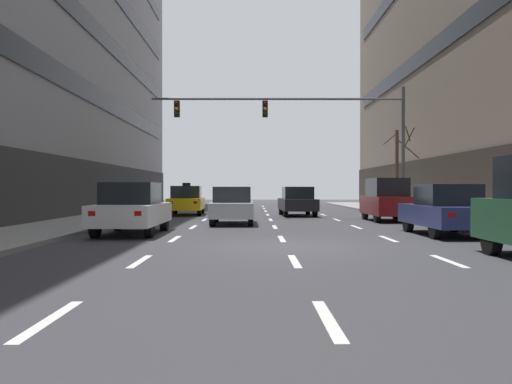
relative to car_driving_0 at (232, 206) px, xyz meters
name	(u,v)px	position (x,y,z in m)	size (l,w,h in m)	color
ground_plane	(286,246)	(1.76, -8.73, -0.79)	(120.00, 120.00, 0.00)	#38383D
lane_stripe_l1_s2	(50,320)	(-1.50, -16.73, -0.79)	(0.16, 2.00, 0.01)	silver
lane_stripe_l1_s3	(140,261)	(-1.50, -11.73, -0.79)	(0.16, 2.00, 0.01)	silver
lane_stripe_l1_s4	(175,239)	(-1.50, -6.73, -0.79)	(0.16, 2.00, 0.01)	silver
lane_stripe_l1_s5	(193,227)	(-1.50, -1.73, -0.79)	(0.16, 2.00, 0.01)	silver
lane_stripe_l1_s6	(204,220)	(-1.50, 3.27, -0.79)	(0.16, 2.00, 0.01)	silver
lane_stripe_l1_s7	(212,215)	(-1.50, 8.27, -0.79)	(0.16, 2.00, 0.01)	silver
lane_stripe_l1_s8	(218,211)	(-1.50, 13.27, -0.79)	(0.16, 2.00, 0.01)	silver
lane_stripe_l1_s9	(222,208)	(-1.50, 18.27, -0.79)	(0.16, 2.00, 0.01)	silver
lane_stripe_l1_s10	(225,206)	(-1.50, 23.27, -0.79)	(0.16, 2.00, 0.01)	silver
lane_stripe_l2_s2	(328,319)	(1.76, -16.73, -0.79)	(0.16, 2.00, 0.01)	silver
lane_stripe_l2_s3	(294,261)	(1.76, -11.73, -0.79)	(0.16, 2.00, 0.01)	silver
lane_stripe_l2_s4	(282,239)	(1.76, -6.73, -0.79)	(0.16, 2.00, 0.01)	silver
lane_stripe_l2_s5	(275,227)	(1.76, -1.73, -0.79)	(0.16, 2.00, 0.01)	silver
lane_stripe_l2_s6	(271,220)	(1.76, 3.27, -0.79)	(0.16, 2.00, 0.01)	silver
lane_stripe_l2_s7	(268,215)	(1.76, 8.27, -0.79)	(0.16, 2.00, 0.01)	silver
lane_stripe_l2_s8	(266,211)	(1.76, 13.27, -0.79)	(0.16, 2.00, 0.01)	silver
lane_stripe_l2_s9	(264,208)	(1.76, 18.27, -0.79)	(0.16, 2.00, 0.01)	silver
lane_stripe_l2_s10	(263,206)	(1.76, 23.27, -0.79)	(0.16, 2.00, 0.01)	silver
lane_stripe_l3_s3	(448,261)	(5.01, -11.73, -0.79)	(0.16, 2.00, 0.01)	silver
lane_stripe_l3_s4	(388,239)	(5.01, -6.73, -0.79)	(0.16, 2.00, 0.01)	silver
lane_stripe_l3_s5	(356,227)	(5.01, -1.73, -0.79)	(0.16, 2.00, 0.01)	silver
lane_stripe_l3_s6	(337,220)	(5.01, 3.27, -0.79)	(0.16, 2.00, 0.01)	silver
lane_stripe_l3_s7	(323,215)	(5.01, 8.27, -0.79)	(0.16, 2.00, 0.01)	silver
lane_stripe_l3_s8	(313,211)	(5.01, 13.27, -0.79)	(0.16, 2.00, 0.01)	silver
lane_stripe_l3_s9	(306,208)	(5.01, 18.27, -0.79)	(0.16, 2.00, 0.01)	silver
lane_stripe_l3_s10	(300,206)	(5.01, 23.27, -0.79)	(0.16, 2.00, 0.01)	silver
car_driving_0	(232,206)	(0.00, 0.00, 0.00)	(1.83, 4.31, 1.61)	black
taxi_driving_1	(187,201)	(-2.97, 8.11, 0.04)	(2.04, 4.56, 1.87)	black
car_driving_2	(132,209)	(-3.18, -5.03, 0.06)	(1.94, 4.63, 1.73)	black
car_driving_3	(297,202)	(3.39, 7.05, 0.01)	(2.00, 4.44, 1.64)	black
car_parked_2	(446,210)	(7.21, -5.52, 0.03)	(1.90, 4.48, 1.67)	black
car_parked_3	(387,200)	(7.21, 2.15, 0.21)	(1.75, 4.18, 2.02)	black
traffic_signal_0	(313,122)	(3.97, 4.55, 4.17)	(13.07, 0.35, 6.66)	#4C4C51
street_tree_0	(398,167)	(9.74, 9.50, 2.08)	(2.06, 2.12, 5.13)	#4C3823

